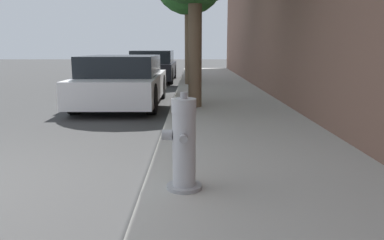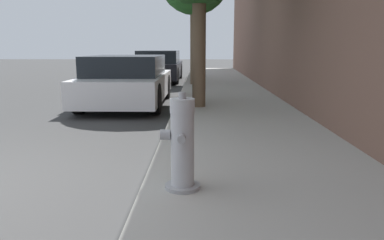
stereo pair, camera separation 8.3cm
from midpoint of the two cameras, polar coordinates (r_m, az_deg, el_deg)
sidewalk_slab at (r=3.79m, az=12.48°, el=-10.19°), size 2.62×40.00×0.11m
fire_hydrant at (r=3.44m, az=-1.85°, el=-3.89°), size 0.37×0.37×0.91m
parked_car_near at (r=9.26m, az=-10.63°, el=5.85°), size 1.84×4.01×1.21m
parked_car_mid at (r=15.79m, az=-5.91°, el=8.15°), size 1.75×4.32×1.26m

